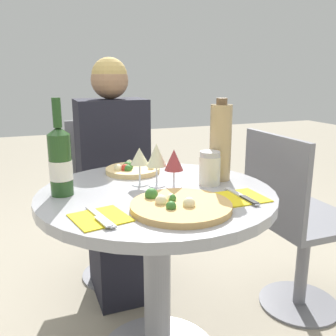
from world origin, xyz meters
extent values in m
cylinder|color=gray|center=(0.00, 0.00, 0.35)|extent=(0.10, 0.10, 0.65)
cylinder|color=#9E9EA3|center=(0.00, 0.00, 0.69)|extent=(0.84, 0.84, 0.04)
cylinder|color=slate|center=(0.00, 0.70, 0.01)|extent=(0.39, 0.39, 0.01)
cylinder|color=slate|center=(0.00, 0.70, 0.22)|extent=(0.06, 0.06, 0.44)
cube|color=slate|center=(0.00, 0.70, 0.45)|extent=(0.43, 0.43, 0.03)
cube|color=slate|center=(0.00, 0.90, 0.67)|extent=(0.43, 0.02, 0.39)
cube|color=black|center=(0.00, 0.52, 0.23)|extent=(0.30, 0.35, 0.47)
cube|color=black|center=(0.00, 0.70, 0.73)|extent=(0.35, 0.23, 0.52)
sphere|color=#997051|center=(0.00, 0.70, 1.08)|extent=(0.19, 0.19, 0.19)
sphere|color=tan|center=(0.00, 0.70, 1.11)|extent=(0.18, 0.18, 0.18)
cylinder|color=slate|center=(0.78, 0.09, 0.01)|extent=(0.39, 0.39, 0.01)
cylinder|color=slate|center=(0.78, 0.09, 0.22)|extent=(0.06, 0.06, 0.44)
cube|color=slate|center=(0.78, 0.09, 0.45)|extent=(0.43, 0.43, 0.03)
cube|color=slate|center=(0.58, 0.09, 0.67)|extent=(0.02, 0.43, 0.39)
cylinder|color=tan|center=(0.01, -0.21, 0.72)|extent=(0.31, 0.31, 0.02)
sphere|color=beige|center=(-0.05, -0.18, 0.74)|extent=(0.04, 0.04, 0.04)
sphere|color=#336B28|center=(-0.01, -0.17, 0.74)|extent=(0.03, 0.03, 0.03)
sphere|color=#336B28|center=(-0.06, -0.12, 0.74)|extent=(0.04, 0.04, 0.04)
sphere|color=beige|center=(-0.01, -0.17, 0.74)|extent=(0.03, 0.03, 0.03)
sphere|color=#336B28|center=(-0.04, -0.23, 0.74)|extent=(0.03, 0.03, 0.03)
sphere|color=beige|center=(0.02, -0.23, 0.74)|extent=(0.04, 0.04, 0.04)
cylinder|color=#E5C17F|center=(-0.01, 0.27, 0.72)|extent=(0.23, 0.23, 0.02)
sphere|color=#336B28|center=(-0.04, 0.24, 0.74)|extent=(0.03, 0.03, 0.03)
sphere|color=beige|center=(-0.01, 0.33, 0.74)|extent=(0.03, 0.03, 0.03)
sphere|color=beige|center=(-0.07, 0.26, 0.74)|extent=(0.03, 0.03, 0.03)
sphere|color=#336B28|center=(-0.03, 0.27, 0.74)|extent=(0.04, 0.04, 0.04)
sphere|color=#B22D1E|center=(-0.05, 0.25, 0.74)|extent=(0.04, 0.04, 0.04)
sphere|color=beige|center=(0.06, 0.23, 0.74)|extent=(0.03, 0.03, 0.03)
sphere|color=#B22D1E|center=(0.03, 0.33, 0.74)|extent=(0.04, 0.04, 0.04)
cylinder|color=#23471E|center=(-0.32, 0.07, 0.82)|extent=(0.08, 0.08, 0.21)
cone|color=#23471E|center=(-0.32, 0.07, 0.93)|extent=(0.08, 0.08, 0.03)
cylinder|color=#23471E|center=(-0.32, 0.07, 0.99)|extent=(0.03, 0.03, 0.10)
cylinder|color=silver|center=(-0.32, 0.07, 0.80)|extent=(0.08, 0.08, 0.07)
cylinder|color=tan|center=(0.28, 0.05, 0.86)|extent=(0.08, 0.08, 0.29)
cylinder|color=brown|center=(0.28, 0.05, 1.01)|extent=(0.04, 0.04, 0.02)
cylinder|color=silver|center=(0.21, 0.00, 0.76)|extent=(0.08, 0.08, 0.11)
cylinder|color=#B2B2B7|center=(0.21, 0.00, 0.83)|extent=(0.08, 0.08, 0.02)
cylinder|color=silver|center=(0.07, 0.02, 0.71)|extent=(0.06, 0.06, 0.00)
cylinder|color=silver|center=(0.07, 0.02, 0.74)|extent=(0.01, 0.01, 0.06)
cone|color=#9E383D|center=(0.07, 0.02, 0.81)|extent=(0.07, 0.07, 0.08)
cylinder|color=silver|center=(0.02, 0.05, 0.71)|extent=(0.06, 0.06, 0.00)
cylinder|color=silver|center=(0.02, 0.05, 0.75)|extent=(0.01, 0.01, 0.07)
cone|color=beige|center=(0.02, 0.05, 0.83)|extent=(0.07, 0.07, 0.08)
cylinder|color=silver|center=(-0.03, 0.09, 0.71)|extent=(0.06, 0.06, 0.00)
cylinder|color=silver|center=(-0.03, 0.09, 0.75)|extent=(0.01, 0.01, 0.08)
cone|color=beige|center=(-0.03, 0.09, 0.82)|extent=(0.07, 0.07, 0.06)
cube|color=yellow|center=(-0.24, -0.19, 0.71)|extent=(0.18, 0.18, 0.00)
cube|color=silver|center=(-0.24, -0.19, 0.72)|extent=(0.06, 0.19, 0.00)
cube|color=silver|center=(-0.24, -0.24, 0.72)|extent=(0.04, 0.09, 0.00)
cube|color=yellow|center=(0.24, -0.18, 0.71)|extent=(0.15, 0.15, 0.00)
cube|color=silver|center=(0.24, -0.18, 0.72)|extent=(0.02, 0.19, 0.00)
cube|color=black|center=(0.24, -0.22, 0.72)|extent=(0.02, 0.09, 0.00)
camera|label=1|loc=(-0.42, -1.20, 1.12)|focal=40.00mm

